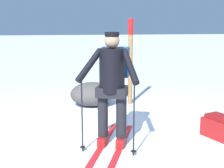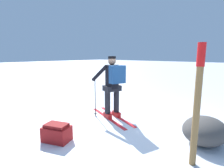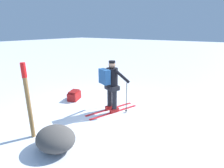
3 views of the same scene
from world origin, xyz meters
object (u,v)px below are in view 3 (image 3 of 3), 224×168
object	(u,v)px
skier	(111,83)
dropped_backpack	(74,95)
trail_marker	(28,96)
rock_boulder	(56,138)

from	to	relation	value
skier	dropped_backpack	bearing A→B (deg)	0.13
trail_marker	dropped_backpack	bearing A→B (deg)	-67.24
dropped_backpack	rock_boulder	distance (m)	2.84
dropped_backpack	trail_marker	xyz separation A→B (m)	(-0.94, 2.25, 0.90)
dropped_backpack	trail_marker	world-z (taller)	trail_marker
skier	trail_marker	xyz separation A→B (m)	(0.75, 2.25, 0.11)
skier	trail_marker	bearing A→B (deg)	71.53
rock_boulder	trail_marker	bearing A→B (deg)	2.32
skier	rock_boulder	size ratio (longest dim) A/B	1.95
dropped_backpack	rock_boulder	bearing A→B (deg)	128.85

